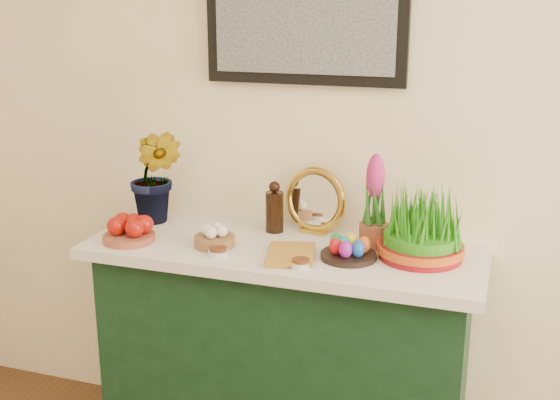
% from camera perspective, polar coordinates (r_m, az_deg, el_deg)
% --- Properties ---
extents(sideboard, '(1.30, 0.45, 0.85)m').
position_cam_1_polar(sideboard, '(2.68, 0.35, -13.05)').
color(sideboard, '#12331C').
rests_on(sideboard, ground).
extents(tablecloth, '(1.40, 0.55, 0.04)m').
position_cam_1_polar(tablecloth, '(2.50, 0.37, -4.11)').
color(tablecloth, white).
rests_on(tablecloth, sideboard).
extents(hyacinth_green, '(0.27, 0.23, 0.49)m').
position_cam_1_polar(hyacinth_green, '(2.71, -10.13, 3.17)').
color(hyacinth_green, '#25661C').
rests_on(hyacinth_green, tablecloth).
extents(apple_bowl, '(0.19, 0.19, 0.09)m').
position_cam_1_polar(apple_bowl, '(2.57, -12.20, -2.46)').
color(apple_bowl, '#974B32').
rests_on(apple_bowl, tablecloth).
extents(garlic_basket, '(0.14, 0.14, 0.08)m').
position_cam_1_polar(garlic_basket, '(2.48, -5.35, -3.04)').
color(garlic_basket, olive).
rests_on(garlic_basket, tablecloth).
extents(vinegar_cruet, '(0.07, 0.07, 0.19)m').
position_cam_1_polar(vinegar_cruet, '(2.60, -0.45, -0.78)').
color(vinegar_cruet, black).
rests_on(vinegar_cruet, tablecloth).
extents(mirror, '(0.25, 0.10, 0.25)m').
position_cam_1_polar(mirror, '(2.59, 2.89, -0.07)').
color(mirror, gold).
rests_on(mirror, tablecloth).
extents(book, '(0.19, 0.24, 0.03)m').
position_cam_1_polar(book, '(2.37, -1.06, -4.32)').
color(book, '#B48027').
rests_on(book, tablecloth).
extents(spice_dish_left, '(0.07, 0.07, 0.03)m').
position_cam_1_polar(spice_dish_left, '(2.40, -5.04, -4.22)').
color(spice_dish_left, silver).
rests_on(spice_dish_left, tablecloth).
extents(spice_dish_right, '(0.07, 0.07, 0.03)m').
position_cam_1_polar(spice_dish_right, '(2.29, 1.71, -5.17)').
color(spice_dish_right, silver).
rests_on(spice_dish_right, tablecloth).
extents(egg_plate, '(0.19, 0.19, 0.08)m').
position_cam_1_polar(egg_plate, '(2.36, 5.55, -4.06)').
color(egg_plate, black).
rests_on(egg_plate, tablecloth).
extents(hyacinth_pink, '(0.10, 0.10, 0.33)m').
position_cam_1_polar(hyacinth_pink, '(2.45, 7.69, -0.44)').
color(hyacinth_pink, '#9C4C2F').
rests_on(hyacinth_pink, tablecloth).
extents(wheatgrass_sabzeh, '(0.29, 0.29, 0.24)m').
position_cam_1_polar(wheatgrass_sabzeh, '(2.38, 11.42, -2.31)').
color(wheatgrass_sabzeh, maroon).
rests_on(wheatgrass_sabzeh, tablecloth).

